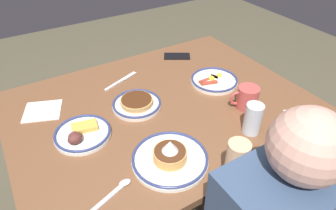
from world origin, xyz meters
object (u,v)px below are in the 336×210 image
object	(u,v)px
plate_center_pancakes	(214,80)
cell_phone	(177,56)
plate_far_companion	(170,157)
coffee_mug	(247,97)
plate_far_side	(137,103)
tea_spoon	(115,192)
drinking_glass	(253,120)
paper_napkin	(43,111)
butter_knife	(121,81)
fork_near	(304,111)
plate_near_main	(81,134)

from	to	relation	value
plate_center_pancakes	cell_phone	bearing A→B (deg)	-87.94
plate_far_companion	coffee_mug	distance (m)	0.46
cell_phone	plate_far_side	bearing A→B (deg)	68.47
cell_phone	tea_spoon	distance (m)	0.94
drinking_glass	paper_napkin	bearing A→B (deg)	-39.64
plate_center_pancakes	butter_knife	distance (m)	0.46
fork_near	tea_spoon	xyz separation A→B (m)	(0.86, -0.03, 0.00)
plate_far_companion	drinking_glass	world-z (taller)	drinking_glass
coffee_mug	fork_near	size ratio (longest dim) A/B	0.71
coffee_mug	drinking_glass	bearing A→B (deg)	54.04
plate_center_pancakes	fork_near	size ratio (longest dim) A/B	1.35
plate_center_pancakes	drinking_glass	distance (m)	0.37
plate_far_side	fork_near	xyz separation A→B (m)	(-0.60, 0.40, -0.01)
plate_near_main	fork_near	size ratio (longest dim) A/B	1.28
cell_phone	drinking_glass	bearing A→B (deg)	113.98
plate_center_pancakes	plate_far_side	world-z (taller)	plate_far_side
plate_center_pancakes	drinking_glass	world-z (taller)	drinking_glass
plate_near_main	tea_spoon	bearing A→B (deg)	91.11
plate_far_companion	cell_phone	xyz separation A→B (m)	(-0.44, -0.65, -0.02)
cell_phone	butter_knife	distance (m)	0.38
drinking_glass	paper_napkin	world-z (taller)	drinking_glass
fork_near	butter_knife	size ratio (longest dim) A/B	0.85
plate_center_pancakes	butter_knife	world-z (taller)	plate_center_pancakes
paper_napkin	tea_spoon	xyz separation A→B (m)	(-0.10, 0.55, 0.00)
plate_far_side	cell_phone	bearing A→B (deg)	-143.07
coffee_mug	paper_napkin	size ratio (longest dim) A/B	0.79
plate_far_side	tea_spoon	distance (m)	0.45
tea_spoon	coffee_mug	bearing A→B (deg)	-169.52
drinking_glass	plate_far_side	bearing A→B (deg)	-50.58
plate_center_pancakes	coffee_mug	xyz separation A→B (m)	(0.01, 0.23, 0.04)
cell_phone	butter_knife	size ratio (longest dim) A/B	0.72
plate_far_side	cell_phone	size ratio (longest dim) A/B	1.47
plate_center_pancakes	coffee_mug	bearing A→B (deg)	88.20
drinking_glass	plate_far_companion	bearing A→B (deg)	-4.66
plate_near_main	plate_far_side	distance (m)	0.27
plate_far_companion	coffee_mug	bearing A→B (deg)	-167.30
drinking_glass	cell_phone	xyz separation A→B (m)	(-0.09, -0.67, -0.05)
plate_near_main	plate_center_pancakes	bearing A→B (deg)	-175.95
coffee_mug	butter_knife	size ratio (longest dim) A/B	0.60
plate_far_companion	paper_napkin	size ratio (longest dim) A/B	1.79
plate_far_side	coffee_mug	xyz separation A→B (m)	(-0.40, 0.25, 0.03)
fork_near	plate_near_main	bearing A→B (deg)	-21.18
drinking_glass	tea_spoon	bearing A→B (deg)	-0.66
coffee_mug	tea_spoon	xyz separation A→B (m)	(0.66, 0.12, -0.05)
cell_phone	fork_near	bearing A→B (deg)	137.36
plate_near_main	cell_phone	size ratio (longest dim) A/B	1.50
paper_napkin	butter_knife	size ratio (longest dim) A/B	0.75
drinking_glass	cell_phone	bearing A→B (deg)	-97.56
drinking_glass	butter_knife	world-z (taller)	drinking_glass
plate_far_side	fork_near	world-z (taller)	plate_far_side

